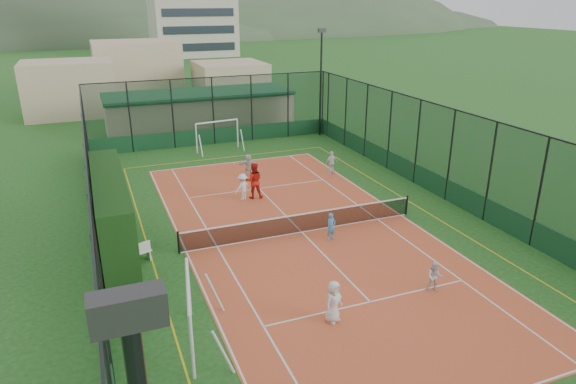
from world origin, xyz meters
name	(u,v)px	position (x,y,z in m)	size (l,w,h in m)	color
ground	(302,232)	(0.00, 0.00, 0.00)	(300.00, 300.00, 0.00)	#1D4C1A
court_slab	(302,232)	(0.00, 0.00, 0.01)	(11.17, 23.97, 0.01)	#CB532D
tennis_net	(302,222)	(0.00, 0.00, 0.53)	(11.67, 0.12, 1.06)	black
perimeter_fence	(302,183)	(0.00, 0.00, 2.50)	(18.12, 34.12, 5.00)	black
floodlight_ne	(321,83)	(8.60, 16.60, 4.12)	(0.60, 0.26, 8.25)	black
clubhouse	(199,111)	(0.00, 22.00, 1.57)	(15.20, 7.20, 3.15)	tan
distant_hills	(108,35)	(0.00, 150.00, 0.00)	(200.00, 60.00, 24.00)	#384C33
hedge_left	(113,219)	(-8.30, 0.48, 1.84)	(1.26, 8.39, 3.67)	black
white_bench	(131,254)	(-7.80, -0.27, 0.48)	(1.71, 0.47, 0.96)	white
futsal_goal_near	(190,314)	(-6.54, -6.40, 1.10)	(0.99, 3.40, 2.19)	white
futsal_goal_far	(217,136)	(-0.21, 15.19, 1.06)	(3.28, 0.95, 2.12)	white
child_near_left	(333,302)	(-1.79, -6.95, 0.77)	(0.74, 0.48, 1.52)	white
child_near_mid	(331,227)	(0.93, -1.21, 0.66)	(0.47, 0.31, 1.30)	#4691C8
child_near_right	(435,277)	(2.61, -6.60, 0.61)	(0.58, 0.45, 1.19)	silver
child_far_left	(243,187)	(-1.37, 5.04, 0.75)	(0.96, 0.55, 1.49)	white
child_far_right	(332,163)	(5.08, 7.25, 0.75)	(0.87, 0.36, 1.48)	white
child_far_back	(248,165)	(0.14, 8.85, 0.70)	(1.28, 0.41, 1.38)	silver
coach	(254,181)	(-0.71, 5.10, 1.02)	(0.98, 0.76, 2.02)	red
tennis_balls	(271,227)	(-1.20, 1.05, 0.04)	(4.87, 1.19, 0.07)	#CCE033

